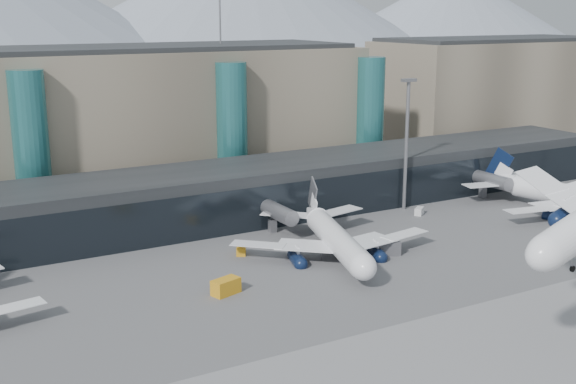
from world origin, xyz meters
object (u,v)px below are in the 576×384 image
object	(u,v)px
veh_c	(387,248)
veh_g	(365,245)
lightmast_mid	(407,137)
veh_h	(226,286)
jet_parked_mid	(332,228)
jet_parked_right	(559,187)
veh_d	(419,211)
veh_b	(241,251)

from	to	relation	value
veh_c	veh_g	bearing A→B (deg)	124.61
lightmast_mid	veh_h	xyz separation A→B (m)	(-49.22, -23.27, -13.33)
jet_parked_mid	veh_c	bearing A→B (deg)	-108.45
veh_c	veh_h	world-z (taller)	veh_c
jet_parked_mid	veh_g	distance (m)	7.17
veh_c	lightmast_mid	bearing A→B (deg)	66.49
veh_g	veh_h	xyz separation A→B (m)	(-28.32, -6.95, 0.48)
jet_parked_mid	jet_parked_right	xyz separation A→B (m)	(52.76, 0.12, 0.36)
veh_d	veh_g	size ratio (longest dim) A/B	1.16
veh_h	veh_d	bearing A→B (deg)	3.53
veh_h	jet_parked_right	bearing A→B (deg)	-11.13
veh_d	veh_b	bearing A→B (deg)	149.51
jet_parked_right	veh_d	distance (m)	28.18
veh_b	veh_d	xyz separation A→B (m)	(40.07, 4.43, 0.02)
veh_c	veh_d	world-z (taller)	veh_c
veh_g	lightmast_mid	bearing A→B (deg)	116.01
jet_parked_mid	veh_h	distance (m)	23.65
veh_b	veh_g	distance (m)	20.49
jet_parked_mid	jet_parked_right	world-z (taller)	jet_parked_right
lightmast_mid	veh_d	distance (m)	14.54
veh_g	jet_parked_mid	bearing A→B (deg)	-108.20
jet_parked_mid	veh_h	world-z (taller)	jet_parked_mid
veh_c	veh_g	size ratio (longest dim) A/B	1.94
lightmast_mid	veh_c	world-z (taller)	lightmast_mid
jet_parked_right	veh_g	world-z (taller)	jet_parked_right
jet_parked_mid	veh_g	xyz separation A→B (m)	(6.15, -0.67, -3.61)
veh_c	veh_h	size ratio (longest dim) A/B	1.03
veh_b	veh_c	world-z (taller)	veh_c
veh_b	jet_parked_mid	bearing A→B (deg)	-87.49
veh_b	veh_h	xyz separation A→B (m)	(-9.09, -14.01, 0.42)
veh_c	veh_d	bearing A→B (deg)	59.04
veh_b	veh_c	bearing A→B (deg)	-90.85
lightmast_mid	veh_c	xyz separation A→B (m)	(-19.76, -20.73, -13.28)
veh_g	veh_h	size ratio (longest dim) A/B	0.53
lightmast_mid	jet_parked_right	bearing A→B (deg)	-31.12
jet_parked_mid	veh_g	bearing A→B (deg)	-79.79
veh_d	veh_h	xyz separation A→B (m)	(-49.16, -18.44, 0.39)
jet_parked_right	veh_c	distance (m)	45.90
veh_g	veh_d	bearing A→B (deg)	106.91
veh_h	jet_parked_mid	bearing A→B (deg)	1.93
veh_c	veh_g	distance (m)	4.59
jet_parked_mid	lightmast_mid	bearing A→B (deg)	-43.51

